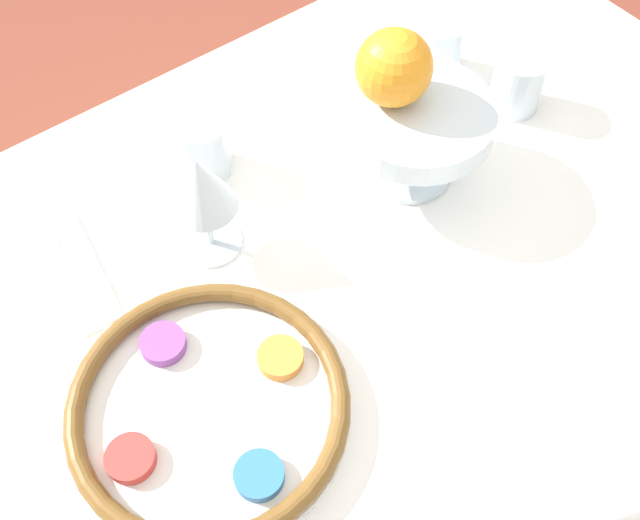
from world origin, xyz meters
name	(u,v)px	position (x,y,z in m)	size (l,w,h in m)	color
ground_plane	(363,513)	(0.00, 0.00, 0.00)	(8.00, 8.00, 0.00)	brown
dining_table	(375,445)	(0.00, 0.00, 0.35)	(1.25, 1.00, 0.71)	white
seder_plate	(209,407)	(-0.21, 0.04, 0.72)	(0.28, 0.28, 0.03)	silver
wine_glass	(201,187)	(-0.10, 0.21, 0.81)	(0.08, 0.08, 0.14)	silver
fruit_stand	(415,123)	(0.16, 0.16, 0.80)	(0.18, 0.18, 0.11)	silver
orange_fruit	(394,68)	(0.14, 0.19, 0.86)	(0.09, 0.09, 0.09)	orange
napkin_roll	(606,505)	(0.02, -0.27, 0.73)	(0.16, 0.10, 0.05)	white
cup_near	(202,147)	(-0.04, 0.32, 0.75)	(0.07, 0.07, 0.08)	silver
cup_mid	(438,46)	(0.31, 0.28, 0.75)	(0.07, 0.07, 0.08)	silver
cup_far	(518,82)	(0.35, 0.16, 0.75)	(0.07, 0.07, 0.08)	silver
fork_left	(66,278)	(-0.26, 0.27, 0.71)	(0.04, 0.16, 0.01)	silver
fork_right	(90,265)	(-0.23, 0.27, 0.71)	(0.04, 0.16, 0.01)	silver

